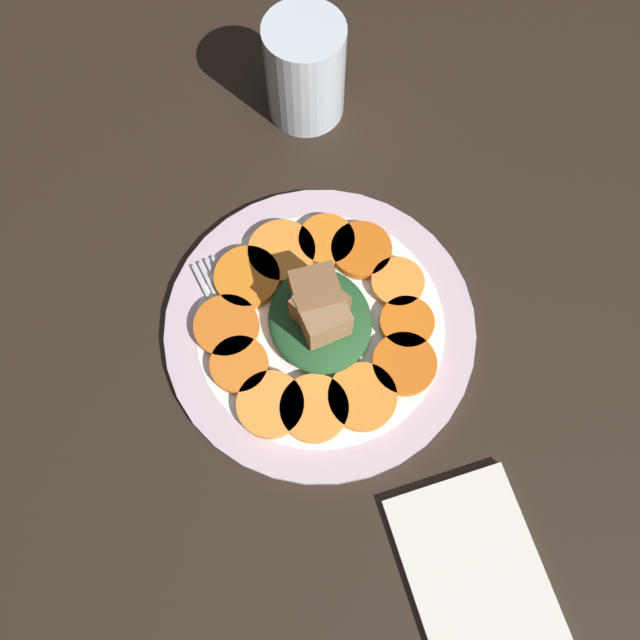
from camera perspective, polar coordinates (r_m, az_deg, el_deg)
name	(u,v)px	position (r cm, az deg, el deg)	size (l,w,h in cm)	color
table_slab	(320,331)	(59.00, 0.00, -1.05)	(120.00, 120.00, 2.00)	black
plate	(320,326)	(57.57, 0.00, -0.55)	(28.62, 28.62, 1.05)	silver
carrot_slice_0	(314,408)	(54.32, -0.53, -8.08)	(5.98, 5.98, 1.00)	orange
carrot_slice_1	(362,397)	(54.66, 3.89, -7.03)	(6.04, 6.04, 1.00)	orange
carrot_slice_2	(404,364)	(55.80, 7.71, -4.00)	(5.73, 5.73, 1.00)	orange
carrot_slice_3	(407,323)	(57.07, 7.93, -0.25)	(4.95, 4.95, 1.00)	orange
carrot_slice_4	(397,283)	(58.45, 7.09, 3.39)	(4.95, 4.95, 1.00)	orange
carrot_slice_5	(361,250)	(59.58, 3.80, 6.39)	(5.79, 5.79, 1.00)	orange
carrot_slice_6	(327,240)	(59.92, 0.61, 7.29)	(5.37, 5.37, 1.00)	orange
carrot_slice_7	(282,252)	(59.49, -3.51, 6.27)	(6.40, 6.40, 1.00)	orange
carrot_slice_8	(247,277)	(58.62, -6.66, 3.89)	(6.16, 6.16, 1.00)	orange
carrot_slice_9	(227,326)	(57.04, -8.54, -0.57)	(5.90, 5.90, 1.00)	orange
carrot_slice_10	(239,365)	(55.74, -7.39, -4.08)	(5.19, 5.19, 1.00)	orange
carrot_slice_11	(270,405)	(54.56, -4.55, -7.71)	(5.89, 5.89, 1.00)	#F99438
center_pile	(320,314)	(54.75, -0.03, 0.59)	(10.29, 9.26, 6.04)	#235128
fork	(239,334)	(56.96, -7.42, -1.26)	(17.19, 4.66, 0.40)	silver
water_glass	(305,71)	(66.61, -1.36, 21.80)	(8.02, 8.02, 10.66)	silver
napkin	(482,592)	(55.88, 14.58, -22.90)	(17.92, 10.75, 0.80)	silver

